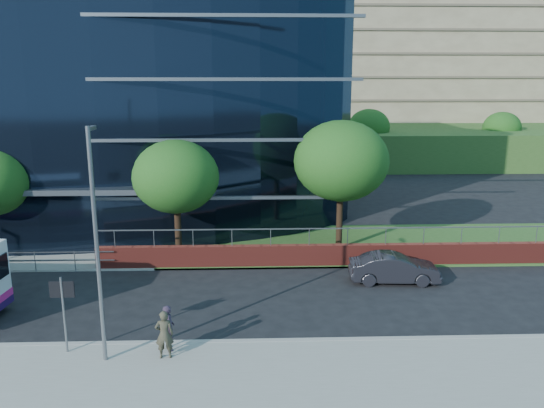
{
  "coord_description": "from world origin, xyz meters",
  "views": [
    {
      "loc": [
        11.17,
        -18.95,
        9.51
      ],
      "look_at": [
        12.09,
        8.0,
        3.24
      ],
      "focal_mm": 35.0,
      "sensor_mm": 36.0,
      "label": 1
    }
  ],
  "objects_px": {
    "tree_far_d": "(341,161)",
    "pedestrian_b": "(164,334)",
    "street_sign": "(63,299)",
    "tree_far_c": "(176,177)",
    "pedestrian": "(169,328)",
    "streetlight_east": "(97,240)",
    "tree_dist_f": "(502,128)",
    "tree_dist_e": "(369,127)",
    "parked_car": "(394,268)"
  },
  "relations": [
    {
      "from": "tree_far_d",
      "to": "pedestrian_b",
      "type": "height_order",
      "value": "tree_far_d"
    },
    {
      "from": "street_sign",
      "to": "pedestrian_b",
      "type": "bearing_deg",
      "value": -8.58
    },
    {
      "from": "parked_car",
      "to": "pedestrian_b",
      "type": "bearing_deg",
      "value": 129.21
    },
    {
      "from": "tree_far_d",
      "to": "pedestrian",
      "type": "height_order",
      "value": "tree_far_d"
    },
    {
      "from": "tree_far_c",
      "to": "parked_car",
      "type": "height_order",
      "value": "tree_far_c"
    },
    {
      "from": "tree_far_c",
      "to": "street_sign",
      "type": "bearing_deg",
      "value": -103.29
    },
    {
      "from": "tree_far_c",
      "to": "pedestrian_b",
      "type": "relative_size",
      "value": 3.76
    },
    {
      "from": "tree_far_c",
      "to": "pedestrian_b",
      "type": "xyz_separation_m",
      "value": [
        1.04,
        -11.12,
        -3.52
      ]
    },
    {
      "from": "tree_far_d",
      "to": "streetlight_east",
      "type": "height_order",
      "value": "streetlight_east"
    },
    {
      "from": "tree_far_c",
      "to": "streetlight_east",
      "type": "distance_m",
      "value": 11.22
    },
    {
      "from": "tree_dist_e",
      "to": "tree_dist_f",
      "type": "relative_size",
      "value": 1.08
    },
    {
      "from": "tree_far_d",
      "to": "pedestrian_b",
      "type": "relative_size",
      "value": 4.29
    },
    {
      "from": "pedestrian_b",
      "to": "street_sign",
      "type": "bearing_deg",
      "value": -14.91
    },
    {
      "from": "tree_far_d",
      "to": "parked_car",
      "type": "xyz_separation_m",
      "value": [
        1.89,
        -5.0,
        -4.48
      ]
    },
    {
      "from": "street_sign",
      "to": "streetlight_east",
      "type": "xyz_separation_m",
      "value": [
        1.5,
        -0.59,
        2.29
      ]
    },
    {
      "from": "parked_car",
      "to": "streetlight_east",
      "type": "bearing_deg",
      "value": 124.46
    },
    {
      "from": "tree_far_c",
      "to": "tree_dist_e",
      "type": "relative_size",
      "value": 1.0
    },
    {
      "from": "tree_far_d",
      "to": "tree_dist_e",
      "type": "relative_size",
      "value": 1.14
    },
    {
      "from": "street_sign",
      "to": "tree_far_d",
      "type": "bearing_deg",
      "value": 45.22
    },
    {
      "from": "tree_far_c",
      "to": "parked_car",
      "type": "relative_size",
      "value": 1.52
    },
    {
      "from": "tree_far_c",
      "to": "parked_car",
      "type": "distance_m",
      "value": 12.22
    },
    {
      "from": "tree_dist_f",
      "to": "parked_car",
      "type": "distance_m",
      "value": 43.24
    },
    {
      "from": "tree_dist_f",
      "to": "streetlight_east",
      "type": "relative_size",
      "value": 0.76
    },
    {
      "from": "pedestrian_b",
      "to": "tree_dist_f",
      "type": "bearing_deg",
      "value": -132.24
    },
    {
      "from": "pedestrian",
      "to": "streetlight_east",
      "type": "bearing_deg",
      "value": 87.53
    },
    {
      "from": "tree_far_c",
      "to": "parked_car",
      "type": "bearing_deg",
      "value": -20.15
    },
    {
      "from": "tree_dist_f",
      "to": "pedestrian_b",
      "type": "distance_m",
      "value": 54.58
    },
    {
      "from": "streetlight_east",
      "to": "tree_far_c",
      "type": "bearing_deg",
      "value": 84.89
    },
    {
      "from": "tree_far_c",
      "to": "tree_far_d",
      "type": "height_order",
      "value": "tree_far_d"
    },
    {
      "from": "tree_far_c",
      "to": "tree_dist_f",
      "type": "xyz_separation_m",
      "value": [
        33.0,
        33.0,
        -0.33
      ]
    },
    {
      "from": "tree_far_d",
      "to": "pedestrian",
      "type": "xyz_separation_m",
      "value": [
        -7.9,
        -11.54,
        -4.2
      ]
    },
    {
      "from": "tree_dist_e",
      "to": "streetlight_east",
      "type": "distance_m",
      "value": 45.85
    },
    {
      "from": "tree_dist_e",
      "to": "tree_far_d",
      "type": "bearing_deg",
      "value": -104.93
    },
    {
      "from": "street_sign",
      "to": "tree_far_c",
      "type": "distance_m",
      "value": 11.14
    },
    {
      "from": "tree_dist_e",
      "to": "pedestrian_b",
      "type": "height_order",
      "value": "tree_dist_e"
    },
    {
      "from": "parked_car",
      "to": "pedestrian_b",
      "type": "xyz_separation_m",
      "value": [
        -9.85,
        -7.13,
        0.31
      ]
    },
    {
      "from": "parked_car",
      "to": "tree_far_c",
      "type": "bearing_deg",
      "value": 73.19
    },
    {
      "from": "street_sign",
      "to": "tree_dist_e",
      "type": "distance_m",
      "value": 45.99
    },
    {
      "from": "tree_dist_e",
      "to": "parked_car",
      "type": "height_order",
      "value": "tree_dist_e"
    },
    {
      "from": "streetlight_east",
      "to": "street_sign",
      "type": "bearing_deg",
      "value": 158.64
    },
    {
      "from": "tree_far_d",
      "to": "streetlight_east",
      "type": "xyz_separation_m",
      "value": [
        -10.0,
        -12.17,
        -0.75
      ]
    },
    {
      "from": "street_sign",
      "to": "tree_far_d",
      "type": "height_order",
      "value": "tree_far_d"
    },
    {
      "from": "streetlight_east",
      "to": "parked_car",
      "type": "xyz_separation_m",
      "value": [
        11.89,
        7.18,
        -3.74
      ]
    },
    {
      "from": "pedestrian_b",
      "to": "tree_far_d",
      "type": "bearing_deg",
      "value": -129.62
    },
    {
      "from": "street_sign",
      "to": "tree_far_c",
      "type": "bearing_deg",
      "value": 76.71
    },
    {
      "from": "tree_dist_f",
      "to": "streetlight_east",
      "type": "bearing_deg",
      "value": -127.58
    },
    {
      "from": "tree_far_d",
      "to": "tree_dist_f",
      "type": "distance_m",
      "value": 40.01
    },
    {
      "from": "street_sign",
      "to": "tree_far_c",
      "type": "relative_size",
      "value": 0.43
    },
    {
      "from": "street_sign",
      "to": "tree_dist_f",
      "type": "xyz_separation_m",
      "value": [
        35.5,
        43.59,
        2.06
      ]
    },
    {
      "from": "pedestrian",
      "to": "pedestrian_b",
      "type": "relative_size",
      "value": 0.96
    }
  ]
}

